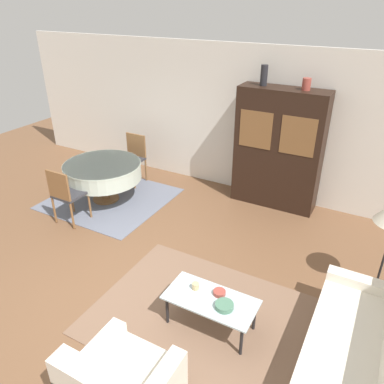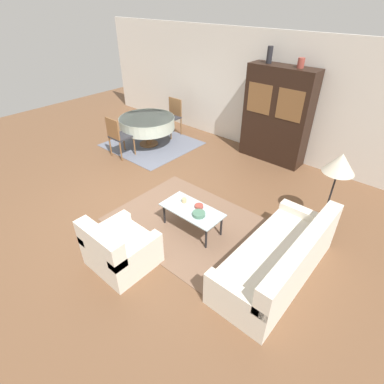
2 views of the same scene
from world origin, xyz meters
name	(u,v)px [view 2 (image 2 of 2)]	position (x,y,z in m)	size (l,w,h in m)	color
ground_plane	(141,207)	(0.00, 0.00, 0.00)	(14.00, 14.00, 0.00)	brown
wall_back	(253,92)	(0.00, 3.63, 1.35)	(10.00, 0.06, 2.70)	silver
area_rug	(190,224)	(1.01, 0.23, 0.01)	(2.61, 1.96, 0.01)	brown
dining_rug	(152,144)	(-1.88, 2.01, 0.01)	(2.06, 1.98, 0.01)	slate
couch	(279,260)	(2.66, 0.21, 0.29)	(0.86, 2.08, 0.82)	silver
armchair	(119,249)	(0.85, -1.11, 0.29)	(0.85, 0.82, 0.79)	silver
coffee_table	(192,211)	(1.12, 0.16, 0.37)	(1.03, 0.51, 0.40)	black
display_cabinet	(277,116)	(0.83, 3.34, 1.04)	(1.47, 0.48, 2.09)	black
dining_table	(147,123)	(-1.94, 1.94, 0.58)	(1.38, 1.38, 0.72)	brown
dining_chair_near	(118,135)	(-1.94, 1.03, 0.57)	(0.44, 0.44, 0.97)	brown
dining_chair_far	(172,114)	(-1.94, 2.85, 0.57)	(0.44, 0.44, 0.97)	brown
floor_lamp	(340,165)	(2.73, 1.69, 1.17)	(0.47, 0.47, 1.37)	black
cup	(184,200)	(0.89, 0.22, 0.45)	(0.08, 0.08, 0.08)	tan
bowl	(199,214)	(1.30, 0.11, 0.44)	(0.20, 0.20, 0.06)	#4C7A60
bowl_small	(199,206)	(1.17, 0.27, 0.44)	(0.14, 0.14, 0.05)	#9E4238
vase_tall	(270,55)	(0.46, 3.35, 2.25)	(0.12, 0.12, 0.33)	#232328
vase_short	(301,63)	(1.15, 3.35, 2.18)	(0.13, 0.13, 0.18)	#9E4238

